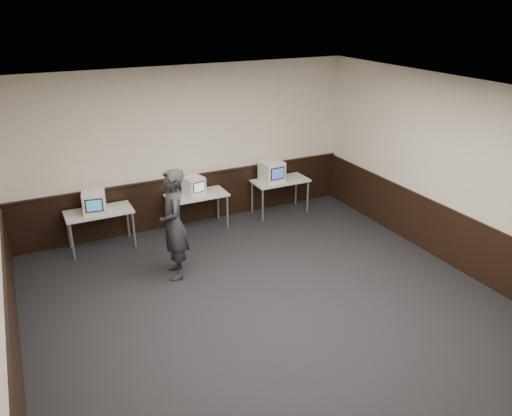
{
  "coord_description": "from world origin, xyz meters",
  "views": [
    {
      "loc": [
        -3.03,
        -5.18,
        4.36
      ],
      "look_at": [
        0.33,
        1.6,
        1.15
      ],
      "focal_mm": 35.0,
      "sensor_mm": 36.0,
      "label": 1
    }
  ],
  "objects_px": {
    "desk_left": "(99,215)",
    "emac_left": "(94,202)",
    "emac_right": "(272,171)",
    "desk_right": "(280,183)",
    "desk_center": "(197,198)",
    "person": "(174,224)",
    "emac_center": "(194,185)"
  },
  "relations": [
    {
      "from": "desk_right",
      "to": "emac_left",
      "type": "relative_size",
      "value": 2.47
    },
    {
      "from": "desk_right",
      "to": "desk_left",
      "type": "bearing_deg",
      "value": 180.0
    },
    {
      "from": "person",
      "to": "desk_right",
      "type": "bearing_deg",
      "value": 129.75
    },
    {
      "from": "emac_right",
      "to": "emac_left",
      "type": "bearing_deg",
      "value": 177.13
    },
    {
      "from": "desk_left",
      "to": "person",
      "type": "xyz_separation_m",
      "value": [
        0.94,
        -1.58,
        0.26
      ]
    },
    {
      "from": "emac_left",
      "to": "person",
      "type": "bearing_deg",
      "value": -47.77
    },
    {
      "from": "emac_center",
      "to": "desk_right",
      "type": "bearing_deg",
      "value": -14.99
    },
    {
      "from": "desk_right",
      "to": "emac_right",
      "type": "xyz_separation_m",
      "value": [
        -0.21,
        0.01,
        0.29
      ]
    },
    {
      "from": "emac_right",
      "to": "person",
      "type": "distance_m",
      "value": 3.09
    },
    {
      "from": "desk_center",
      "to": "emac_left",
      "type": "bearing_deg",
      "value": -178.57
    },
    {
      "from": "desk_right",
      "to": "emac_center",
      "type": "relative_size",
      "value": 2.7
    },
    {
      "from": "person",
      "to": "emac_center",
      "type": "bearing_deg",
      "value": 161.06
    },
    {
      "from": "emac_center",
      "to": "emac_right",
      "type": "relative_size",
      "value": 0.89
    },
    {
      "from": "desk_center",
      "to": "emac_left",
      "type": "height_order",
      "value": "emac_left"
    },
    {
      "from": "desk_right",
      "to": "emac_left",
      "type": "height_order",
      "value": "emac_left"
    },
    {
      "from": "desk_right",
      "to": "emac_left",
      "type": "bearing_deg",
      "value": -179.27
    },
    {
      "from": "desk_right",
      "to": "emac_center",
      "type": "xyz_separation_m",
      "value": [
        -1.93,
        0.04,
        0.25
      ]
    },
    {
      "from": "desk_left",
      "to": "desk_center",
      "type": "height_order",
      "value": "same"
    },
    {
      "from": "desk_center",
      "to": "desk_right",
      "type": "bearing_deg",
      "value": 0.0
    },
    {
      "from": "desk_left",
      "to": "desk_center",
      "type": "xyz_separation_m",
      "value": [
        1.9,
        0.0,
        0.0
      ]
    },
    {
      "from": "desk_right",
      "to": "emac_right",
      "type": "relative_size",
      "value": 2.41
    },
    {
      "from": "emac_left",
      "to": "person",
      "type": "relative_size",
      "value": 0.26
    },
    {
      "from": "desk_left",
      "to": "emac_left",
      "type": "distance_m",
      "value": 0.29
    },
    {
      "from": "desk_center",
      "to": "emac_left",
      "type": "xyz_separation_m",
      "value": [
        -1.96,
        -0.05,
        0.27
      ]
    },
    {
      "from": "desk_left",
      "to": "emac_right",
      "type": "distance_m",
      "value": 3.61
    },
    {
      "from": "desk_right",
      "to": "person",
      "type": "bearing_deg",
      "value": -151.13
    },
    {
      "from": "desk_left",
      "to": "emac_left",
      "type": "height_order",
      "value": "emac_left"
    },
    {
      "from": "emac_left",
      "to": "emac_right",
      "type": "relative_size",
      "value": 0.98
    },
    {
      "from": "desk_left",
      "to": "person",
      "type": "bearing_deg",
      "value": -59.29
    },
    {
      "from": "emac_left",
      "to": "person",
      "type": "height_order",
      "value": "person"
    },
    {
      "from": "desk_left",
      "to": "emac_center",
      "type": "relative_size",
      "value": 2.7
    },
    {
      "from": "emac_left",
      "to": "emac_center",
      "type": "xyz_separation_m",
      "value": [
        1.93,
        0.09,
        -0.03
      ]
    }
  ]
}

